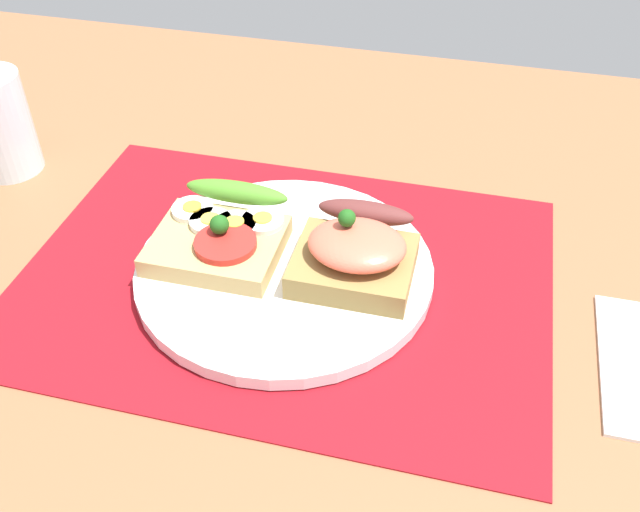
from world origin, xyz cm
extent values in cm
cube|color=#8F5939|center=(0.00, 0.00, -1.60)|extent=(120.00, 90.00, 3.20)
cube|color=maroon|center=(0.00, 0.00, 0.15)|extent=(43.10, 31.80, 0.30)
cylinder|color=white|center=(0.00, 0.00, 0.87)|extent=(24.33, 24.33, 1.15)
cube|color=tan|center=(-5.73, 0.49, 2.30)|extent=(10.44, 8.75, 1.70)
cylinder|color=red|center=(-4.59, -0.88, 3.45)|extent=(5.05, 5.05, 0.60)
ellipsoid|color=#4B8B28|center=(-5.73, 5.27, 4.05)|extent=(9.19, 2.20, 1.80)
sphere|color=#1E5919|center=(-5.32, 0.49, 4.55)|extent=(1.60, 1.60, 1.60)
cylinder|color=white|center=(-8.86, 2.78, 3.40)|extent=(3.54, 3.54, 0.50)
cylinder|color=yellow|center=(-8.86, 2.78, 3.73)|extent=(1.59, 1.59, 0.16)
cylinder|color=white|center=(-6.77, 1.57, 3.40)|extent=(3.54, 3.54, 0.50)
cylinder|color=yellow|center=(-6.77, 1.57, 3.73)|extent=(1.59, 1.59, 0.16)
cylinder|color=white|center=(-4.69, 1.65, 3.40)|extent=(3.54, 3.54, 0.50)
cylinder|color=yellow|center=(-4.69, 1.65, 3.73)|extent=(1.59, 1.59, 0.16)
cylinder|color=white|center=(-2.60, 2.73, 3.40)|extent=(3.54, 3.54, 0.50)
cylinder|color=yellow|center=(-2.60, 2.73, 3.73)|extent=(1.59, 1.59, 0.16)
cube|color=olive|center=(5.73, 0.16, 2.51)|extent=(9.39, 7.97, 2.13)
ellipsoid|color=#F2644B|center=(5.94, -0.07, 4.71)|extent=(7.70, 6.37, 2.25)
ellipsoid|color=brown|center=(5.73, 4.54, 4.48)|extent=(7.98, 2.20, 1.80)
sphere|color=#1E5919|center=(4.93, 0.76, 6.53)|extent=(1.40, 1.40, 1.40)
camera|label=1|loc=(13.49, -42.01, 39.73)|focal=40.17mm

